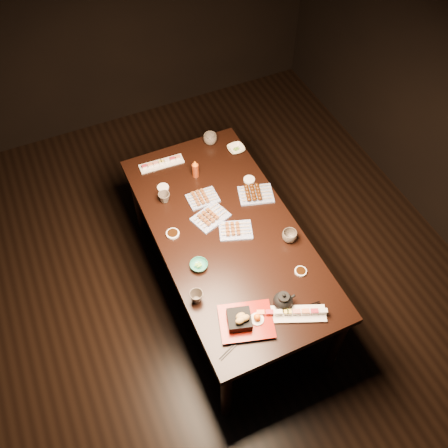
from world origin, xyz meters
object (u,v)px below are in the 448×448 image
(teapot, at_px, (283,300))
(edamame_bowl_green, at_px, (199,265))
(sushi_platter_far, at_px, (161,162))
(edamame_bowl_cream, at_px, (236,149))
(yakitori_plate_left, at_px, (203,197))
(yakitori_plate_center, at_px, (210,215))
(teacup_mid_right, at_px, (290,236))
(yakitori_plate_right, at_px, (236,229))
(teacup_far_left, at_px, (164,197))
(dining_table, at_px, (227,263))
(sushi_platter_near, at_px, (292,313))
(teacup_near_left, at_px, (196,297))
(teacup_far_right, at_px, (210,139))
(tempura_tray, at_px, (246,318))
(condiment_bottle, at_px, (195,168))

(teapot, bearing_deg, edamame_bowl_green, 131.09)
(sushi_platter_far, height_order, edamame_bowl_cream, sushi_platter_far)
(yakitori_plate_left, xyz_separation_m, edamame_bowl_green, (-0.24, -0.50, -0.01))
(yakitori_plate_center, bearing_deg, teacup_mid_right, -62.22)
(yakitori_plate_right, relative_size, teacup_far_left, 2.67)
(dining_table, relative_size, sushi_platter_far, 5.57)
(sushi_platter_near, xyz_separation_m, teacup_near_left, (-0.46, 0.32, 0.01))
(sushi_platter_near, height_order, yakitori_plate_center, yakitori_plate_center)
(edamame_bowl_cream, height_order, teacup_far_left, teacup_far_left)
(sushi_platter_far, distance_m, teacup_mid_right, 1.11)
(sushi_platter_far, height_order, teacup_mid_right, teacup_mid_right)
(dining_table, xyz_separation_m, teacup_mid_right, (0.34, -0.22, 0.41))
(sushi_platter_far, height_order, teapot, teapot)
(yakitori_plate_right, bearing_deg, edamame_bowl_green, -135.16)
(yakitori_plate_left, height_order, edamame_bowl_cream, yakitori_plate_left)
(edamame_bowl_green, xyz_separation_m, teacup_near_left, (-0.10, -0.21, 0.02))
(sushi_platter_near, xyz_separation_m, teacup_far_right, (0.14, 1.51, 0.02))
(yakitori_plate_center, relative_size, yakitori_plate_right, 1.08)
(dining_table, distance_m, tempura_tray, 0.79)
(yakitori_plate_left, relative_size, condiment_bottle, 1.41)
(dining_table, height_order, sushi_platter_far, sushi_platter_far)
(dining_table, height_order, teacup_mid_right, teacup_mid_right)
(yakitori_plate_left, bearing_deg, teacup_far_left, 159.79)
(dining_table, xyz_separation_m, edamame_bowl_green, (-0.27, -0.18, 0.39))
(sushi_platter_far, relative_size, yakitori_plate_center, 1.40)
(teacup_mid_right, bearing_deg, sushi_platter_far, 117.88)
(edamame_bowl_cream, xyz_separation_m, teapot, (-0.30, -1.28, 0.04))
(sushi_platter_far, height_order, teacup_far_left, teacup_far_left)
(sushi_platter_near, height_order, edamame_bowl_cream, sushi_platter_near)
(teacup_mid_right, height_order, teapot, teapot)
(yakitori_plate_center, height_order, yakitori_plate_right, yakitori_plate_center)
(yakitori_plate_center, relative_size, edamame_bowl_cream, 1.87)
(condiment_bottle, bearing_deg, dining_table, -90.33)
(teacup_far_right, bearing_deg, teapot, -96.40)
(yakitori_plate_right, xyz_separation_m, teacup_near_left, (-0.43, -0.36, 0.01))
(yakitori_plate_center, height_order, teacup_far_right, teacup_far_right)
(edamame_bowl_cream, bearing_deg, teacup_far_left, -159.58)
(yakitori_plate_left, bearing_deg, dining_table, -83.07)
(teacup_mid_right, bearing_deg, yakitori_plate_center, 136.45)
(sushi_platter_far, height_order, yakitori_plate_left, yakitori_plate_left)
(dining_table, distance_m, yakitori_plate_left, 0.52)
(sushi_platter_far, bearing_deg, teacup_mid_right, 120.80)
(sushi_platter_near, xyz_separation_m, edamame_bowl_green, (-0.36, 0.53, -0.01))
(yakitori_plate_center, xyz_separation_m, condiment_bottle, (0.06, 0.40, 0.04))
(edamame_bowl_green, xyz_separation_m, teacup_far_right, (0.51, 0.99, 0.02))
(dining_table, relative_size, tempura_tray, 5.87)
(yakitori_plate_right, height_order, edamame_bowl_green, yakitori_plate_right)
(sushi_platter_near, distance_m, edamame_bowl_cream, 1.39)
(sushi_platter_near, distance_m, teacup_far_right, 1.52)
(yakitori_plate_right, relative_size, condiment_bottle, 1.46)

